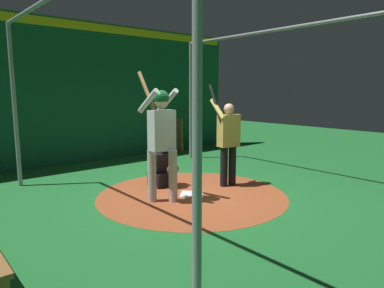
{
  "coord_description": "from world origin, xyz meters",
  "views": [
    {
      "loc": [
        4.71,
        -3.98,
        1.91
      ],
      "look_at": [
        0.0,
        0.0,
        0.95
      ],
      "focal_mm": 32.47,
      "sensor_mm": 36.0,
      "label": 1
    }
  ],
  "objects_px": {
    "home_plate": "(192,194)",
    "bat_rack": "(176,135)",
    "batter": "(161,134)",
    "catcher": "(162,169)",
    "visitor": "(228,139)"
  },
  "relations": [
    {
      "from": "home_plate",
      "to": "catcher",
      "type": "xyz_separation_m",
      "value": [
        -0.84,
        -0.07,
        0.35
      ]
    },
    {
      "from": "home_plate",
      "to": "batter",
      "type": "bearing_deg",
      "value": -94.81
    },
    {
      "from": "home_plate",
      "to": "visitor",
      "type": "bearing_deg",
      "value": 91.87
    },
    {
      "from": "home_plate",
      "to": "visitor",
      "type": "xyz_separation_m",
      "value": [
        -0.03,
        0.96,
        0.95
      ]
    },
    {
      "from": "catcher",
      "to": "visitor",
      "type": "relative_size",
      "value": 0.45
    },
    {
      "from": "visitor",
      "to": "bat_rack",
      "type": "height_order",
      "value": "visitor"
    },
    {
      "from": "home_plate",
      "to": "bat_rack",
      "type": "xyz_separation_m",
      "value": [
        -3.99,
        2.69,
        0.48
      ]
    },
    {
      "from": "batter",
      "to": "bat_rack",
      "type": "xyz_separation_m",
      "value": [
        -3.94,
        3.33,
        -0.69
      ]
    },
    {
      "from": "batter",
      "to": "bat_rack",
      "type": "relative_size",
      "value": 2.12
    },
    {
      "from": "home_plate",
      "to": "batter",
      "type": "height_order",
      "value": "batter"
    },
    {
      "from": "bat_rack",
      "to": "catcher",
      "type": "bearing_deg",
      "value": -41.18
    },
    {
      "from": "catcher",
      "to": "home_plate",
      "type": "bearing_deg",
      "value": 4.43
    },
    {
      "from": "home_plate",
      "to": "catcher",
      "type": "relative_size",
      "value": 0.46
    },
    {
      "from": "batter",
      "to": "bat_rack",
      "type": "bearing_deg",
      "value": 139.84
    },
    {
      "from": "batter",
      "to": "catcher",
      "type": "bearing_deg",
      "value": 144.23
    }
  ]
}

